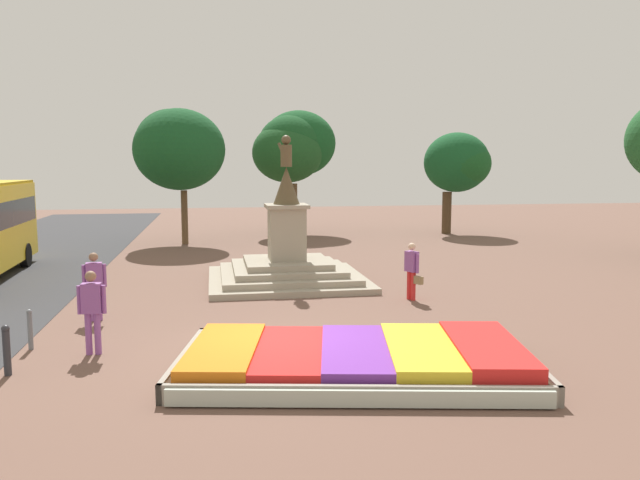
% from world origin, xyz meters
% --- Properties ---
extents(ground_plane, '(86.95, 86.95, 0.00)m').
position_xyz_m(ground_plane, '(0.00, 0.00, 0.00)').
color(ground_plane, brown).
extents(flower_planter, '(7.05, 4.71, 0.57)m').
position_xyz_m(flower_planter, '(1.54, -1.29, 0.24)').
color(flower_planter, '#38281C').
rests_on(flower_planter, ground_plane).
extents(statue_monument, '(5.04, 5.04, 4.77)m').
position_xyz_m(statue_monument, '(1.26, 7.78, 0.71)').
color(statue_monument, gray).
rests_on(statue_monument, ground_plane).
extents(pedestrian_with_handbag, '(0.41, 0.69, 1.64)m').
position_xyz_m(pedestrian_with_handbag, '(4.45, 4.53, 0.92)').
color(pedestrian_with_handbag, red).
rests_on(pedestrian_with_handbag, ground_plane).
extents(pedestrian_near_planter, '(0.57, 0.27, 1.70)m').
position_xyz_m(pedestrian_near_planter, '(-4.01, 3.58, 0.99)').
color(pedestrian_near_planter, '#8C4C99').
rests_on(pedestrian_near_planter, ground_plane).
extents(pedestrian_crossing_plaza, '(0.57, 0.24, 1.73)m').
position_xyz_m(pedestrian_crossing_plaza, '(-3.55, 0.71, 1.00)').
color(pedestrian_crossing_plaza, '#8C4C99').
rests_on(pedestrian_crossing_plaza, ground_plane).
extents(kerb_bollard_mid_a, '(0.15, 0.15, 0.95)m').
position_xyz_m(kerb_bollard_mid_a, '(-4.87, -0.35, 0.50)').
color(kerb_bollard_mid_a, '#2D2D33').
rests_on(kerb_bollard_mid_a, ground_plane).
extents(kerb_bollard_mid_b, '(0.11, 0.11, 0.86)m').
position_xyz_m(kerb_bollard_mid_b, '(-4.91, 1.29, 0.45)').
color(kerb_bollard_mid_b, slate).
rests_on(kerb_bollard_mid_b, ground_plane).
extents(park_tree_behind_statue, '(3.65, 3.60, 5.57)m').
position_xyz_m(park_tree_behind_statue, '(12.20, 20.50, 3.95)').
color(park_tree_behind_statue, '#4C3823').
rests_on(park_tree_behind_statue, ground_plane).
extents(park_tree_far_right, '(4.32, 4.96, 6.51)m').
position_xyz_m(park_tree_far_right, '(-2.74, 18.52, 4.61)').
color(park_tree_far_right, brown).
rests_on(park_tree_far_right, ground_plane).
extents(park_tree_street_side, '(4.70, 4.75, 6.80)m').
position_xyz_m(park_tree_street_side, '(3.32, 22.08, 4.78)').
color(park_tree_street_side, brown).
rests_on(park_tree_street_side, ground_plane).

